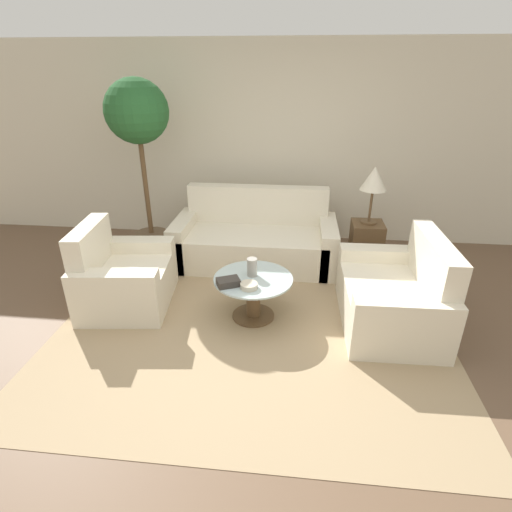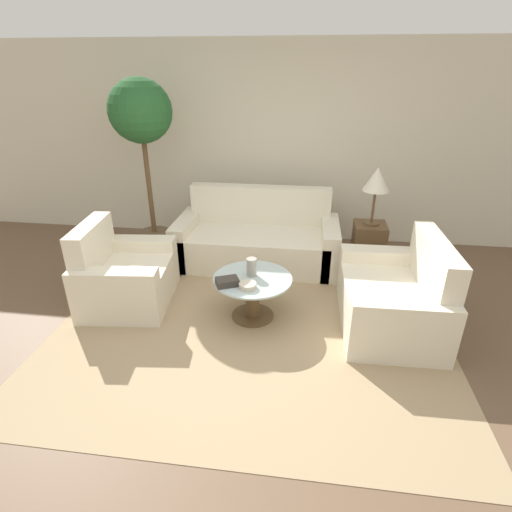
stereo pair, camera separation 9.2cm
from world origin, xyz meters
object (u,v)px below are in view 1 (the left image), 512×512
Objects in this scene: sofa_main at (255,240)px; armchair at (121,279)px; potted_plant at (139,129)px; book_stack at (228,282)px; coffee_table at (253,292)px; bowl at (249,286)px; table_lamp at (374,180)px; loveseat at (398,297)px; vase at (252,267)px.

sofa_main is 1.87× the size of armchair.
book_stack is at bearing -49.62° from potted_plant.
book_stack reaches higher than coffee_table.
book_stack reaches higher than bowl.
sofa_main is at bearing 61.57° from book_stack.
potted_plant reaches higher than book_stack.
coffee_table is at bearing -135.09° from table_lamp.
book_stack is at bearing -135.98° from table_lamp.
sofa_main is 2.95× the size of table_lamp.
potted_plant is 2.28m from book_stack.
loveseat reaches higher than coffee_table.
sofa_main reaches higher than vase.
armchair is 1.42m from bowl.
vase is at bearing -99.10° from armchair.
vase is (1.48, -1.30, -1.08)m from potted_plant.
table_lamp is 2.78m from potted_plant.
book_stack is (-1.45, -1.40, -0.63)m from table_lamp.
book_stack is (-0.20, -0.22, -0.06)m from vase.
coffee_table is at bearing 85.11° from bowl.
table_lamp is 2.01m from bowl.
vase is at bearing 108.97° from coffee_table.
coffee_table is at bearing -84.74° from sofa_main.
loveseat is at bearing -17.06° from book_stack.
table_lamp reaches higher than coffee_table.
vase is 0.73× the size of book_stack.
table_lamp reaches higher than sofa_main.
sofa_main reaches higher than book_stack.
armchair is 5.94× the size of vase.
coffee_table is (1.39, -0.12, 0.00)m from armchair.
armchair reaches higher than vase.
loveseat reaches higher than armchair.
armchair is 1.58× the size of table_lamp.
coffee_table is 4.73× the size of bowl.
sofa_main reaches higher than loveseat.
table_lamp is at bearing 43.39° from vase.
vase reaches higher than bowl.
table_lamp is 2.11m from book_stack.
bowl is (0.10, -1.48, 0.18)m from sofa_main.
table_lamp is 3.77× the size of vase.
table_lamp is 1.82m from vase.
sofa_main is 1.47m from book_stack.
armchair is 2.97m from table_lamp.
table_lamp is at bearing -73.15° from armchair.
vase reaches higher than coffee_table.
potted_plant is at bearing 177.68° from sofa_main.
potted_plant reaches higher than table_lamp.
sofa_main is 1.91m from potted_plant.
armchair is 1.23m from book_stack.
table_lamp is at bearing -2.26° from sofa_main.
potted_plant reaches higher than sofa_main.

